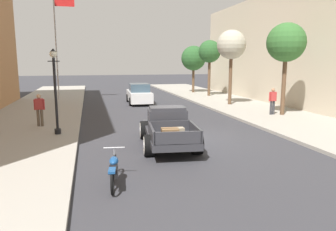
# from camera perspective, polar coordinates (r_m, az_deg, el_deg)

# --- Properties ---
(ground_plane) EXTENTS (140.00, 140.00, 0.00)m
(ground_plane) POSITION_cam_1_polar(r_m,az_deg,el_deg) (14.32, 2.51, -4.23)
(ground_plane) COLOR #333338
(sidewalk_left) EXTENTS (5.50, 64.00, 0.15)m
(sidewalk_left) POSITION_cam_1_polar(r_m,az_deg,el_deg) (14.15, -27.08, -5.15)
(sidewalk_left) COLOR #9E998E
(sidewalk_left) RESTS_ON ground
(sidewalk_right) EXTENTS (5.50, 64.00, 0.15)m
(sidewalk_right) POSITION_cam_1_polar(r_m,az_deg,el_deg) (17.72, 25.65, -2.24)
(sidewalk_right) COLOR #9E998E
(sidewalk_right) RESTS_ON ground
(hotrod_truck_gunmetal) EXTENTS (2.52, 5.06, 1.58)m
(hotrod_truck_gunmetal) POSITION_cam_1_polar(r_m,az_deg,el_deg) (13.28, -0.11, -1.99)
(hotrod_truck_gunmetal) COLOR #333338
(hotrod_truck_gunmetal) RESTS_ON ground
(motorcycle_parked) EXTENTS (0.62, 2.11, 0.93)m
(motorcycle_parked) POSITION_cam_1_polar(r_m,az_deg,el_deg) (9.21, -9.69, -9.42)
(motorcycle_parked) COLOR black
(motorcycle_parked) RESTS_ON ground
(car_background_white) EXTENTS (1.98, 4.36, 1.65)m
(car_background_white) POSITION_cam_1_polar(r_m,az_deg,el_deg) (26.37, -5.18, 3.80)
(car_background_white) COLOR silver
(car_background_white) RESTS_ON ground
(pedestrian_sidewalk_left) EXTENTS (0.53, 0.22, 1.65)m
(pedestrian_sidewalk_left) POSITION_cam_1_polar(r_m,az_deg,el_deg) (17.53, -21.98, 1.25)
(pedestrian_sidewalk_left) COLOR brown
(pedestrian_sidewalk_left) RESTS_ON sidewalk_left
(pedestrian_sidewalk_right) EXTENTS (0.53, 0.22, 1.65)m
(pedestrian_sidewalk_right) POSITION_cam_1_polar(r_m,az_deg,el_deg) (20.90, 18.20, 2.71)
(pedestrian_sidewalk_right) COLOR #333338
(pedestrian_sidewalk_right) RESTS_ON sidewalk_right
(street_lamp_near) EXTENTS (0.50, 0.32, 3.85)m
(street_lamp_near) POSITION_cam_1_polar(r_m,az_deg,el_deg) (15.18, -19.53, 5.14)
(street_lamp_near) COLOR black
(street_lamp_near) RESTS_ON sidewalk_left
(flagpole) EXTENTS (1.74, 0.16, 9.16)m
(flagpole) POSITION_cam_1_polar(r_m,az_deg,el_deg) (29.44, -19.01, 13.68)
(flagpole) COLOR #B2B2B7
(flagpole) RESTS_ON sidewalk_left
(street_tree_nearest) EXTENTS (2.34, 2.34, 5.58)m
(street_tree_nearest) POSITION_cam_1_polar(r_m,az_deg,el_deg) (20.93, 20.37, 12.02)
(street_tree_nearest) COLOR brown
(street_tree_nearest) RESTS_ON sidewalk_right
(street_tree_second) EXTENTS (2.19, 2.19, 5.63)m
(street_tree_second) POSITION_cam_1_polar(r_m,az_deg,el_deg) (25.08, 11.26, 12.18)
(street_tree_second) COLOR brown
(street_tree_second) RESTS_ON sidewalk_right
(street_tree_third) EXTENTS (2.12, 2.12, 5.28)m
(street_tree_third) POSITION_cam_1_polar(r_m,az_deg,el_deg) (31.13, 7.45, 11.18)
(street_tree_third) COLOR brown
(street_tree_third) RESTS_ON sidewalk_right
(street_tree_farthest) EXTENTS (2.61, 2.61, 4.93)m
(street_tree_farthest) POSITION_cam_1_polar(r_m,az_deg,el_deg) (34.47, 4.59, 10.14)
(street_tree_farthest) COLOR brown
(street_tree_farthest) RESTS_ON sidewalk_right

